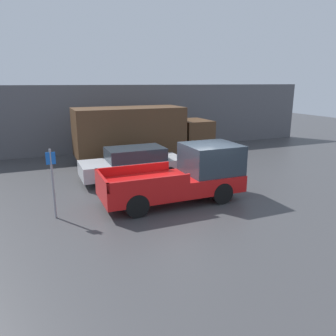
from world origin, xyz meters
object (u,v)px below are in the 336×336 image
car (133,163)px  newspaper_box (156,140)px  delivery_truck (140,132)px  parking_sign (53,180)px  pickup_truck (185,175)px

car → newspaper_box: bearing=61.3°
delivery_truck → parking_sign: 8.56m
pickup_truck → delivery_truck: 6.92m
parking_sign → newspaper_box: parking_sign is taller
car → newspaper_box: car is taller
car → parking_sign: (-3.70, -3.27, 0.55)m
car → parking_sign: bearing=-138.5°
pickup_truck → newspaper_box: bearing=75.7°
car → parking_sign: 4.97m
pickup_truck → parking_sign: 4.76m
car → newspaper_box: (3.57, 6.51, -0.22)m
car → parking_sign: parking_sign is taller
newspaper_box → delivery_truck: bearing=-124.8°
pickup_truck → parking_sign: (-4.75, 0.08, 0.34)m
pickup_truck → newspaper_box: (2.52, 9.86, -0.43)m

